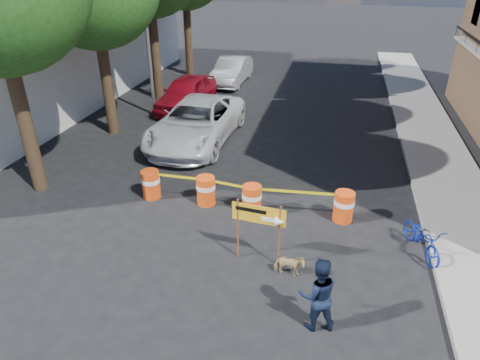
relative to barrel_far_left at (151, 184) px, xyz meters
The scene contains 15 objects.
ground 3.85m from the barrel_far_left, 37.03° to the right, with size 120.00×120.00×0.00m, color black.
sidewalk_east 9.97m from the barrel_far_left, 21.82° to the left, with size 2.40×40.00×0.15m, color gray.
white_building 12.84m from the barrel_far_left, 142.27° to the left, with size 8.00×22.00×6.00m, color silver.
streetlamp 8.69m from the barrel_far_left, 111.85° to the left, with size 1.25×0.18×8.00m.
barrel_far_left is the anchor object (origin of this frame).
barrel_mid_left 1.78m from the barrel_far_left, ahead, with size 0.58×0.58×0.90m.
barrel_mid_right 3.25m from the barrel_far_left, ahead, with size 0.58×0.58×0.90m.
barrel_far_right 5.86m from the barrel_far_left, ahead, with size 0.58×0.58×0.90m.
detour_sign 4.70m from the barrel_far_left, 30.78° to the right, with size 1.31×0.28×1.69m.
pedestrian 6.79m from the barrel_far_left, 37.63° to the right, with size 0.81×0.63×1.66m, color black.
bicycle 7.90m from the barrel_far_left, ahead, with size 0.60×0.90×1.72m, color #152AAA.
dog 5.41m from the barrel_far_left, 30.52° to the right, with size 0.33×0.72×0.61m, color tan.
suv_white 4.57m from the barrel_far_left, 89.84° to the left, with size 2.73×5.93×1.65m, color silver.
sedan_red 8.63m from the barrel_far_left, 101.73° to the left, with size 1.84×4.59×1.56m, color maroon.
sedan_silver 13.41m from the barrel_far_left, 93.09° to the left, with size 1.56×4.46×1.47m, color silver.
Camera 1 is at (2.26, -8.41, 6.83)m, focal length 32.00 mm.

